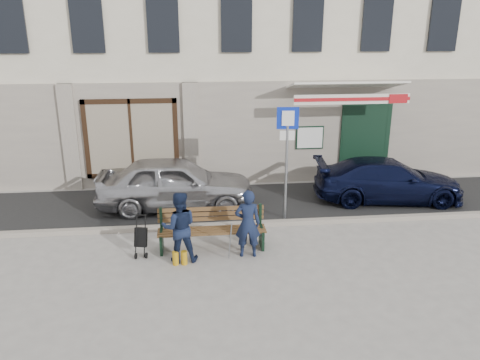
{
  "coord_description": "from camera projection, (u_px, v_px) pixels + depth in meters",
  "views": [
    {
      "loc": [
        -1.4,
        -9.19,
        4.76
      ],
      "look_at": [
        -0.25,
        1.6,
        1.2
      ],
      "focal_mm": 35.0,
      "sensor_mm": 36.0,
      "label": 1
    }
  ],
  "objects": [
    {
      "name": "bench",
      "position": [
        210.0,
        230.0,
        10.4
      ],
      "size": [
        2.4,
        1.17,
        0.98
      ],
      "color": "brown",
      "rests_on": "ground"
    },
    {
      "name": "car_navy",
      "position": [
        388.0,
        180.0,
        13.32
      ],
      "size": [
        4.33,
        2.17,
        1.21
      ],
      "primitive_type": "imported",
      "rotation": [
        0.0,
        0.0,
        1.45
      ],
      "color": "black",
      "rests_on": "ground"
    },
    {
      "name": "stroller",
      "position": [
        141.0,
        238.0,
        10.13
      ],
      "size": [
        0.31,
        0.4,
        0.9
      ],
      "rotation": [
        0.0,
        0.0,
        -0.22
      ],
      "color": "black",
      "rests_on": "ground"
    },
    {
      "name": "woman",
      "position": [
        179.0,
        227.0,
        9.78
      ],
      "size": [
        0.77,
        0.61,
        1.54
      ],
      "primitive_type": "imported",
      "rotation": [
        0.0,
        0.0,
        3.18
      ],
      "color": "#141E38",
      "rests_on": "ground"
    },
    {
      "name": "man",
      "position": [
        248.0,
        224.0,
        9.99
      ],
      "size": [
        0.57,
        0.39,
        1.52
      ],
      "primitive_type": "imported",
      "rotation": [
        0.0,
        0.0,
        3.09
      ],
      "color": "#141D37",
      "rests_on": "ground"
    },
    {
      "name": "building",
      "position": [
        227.0,
        21.0,
        16.74
      ],
      "size": [
        20.0,
        8.27,
        10.0
      ],
      "color": "beige",
      "rests_on": "ground"
    },
    {
      "name": "car_silver",
      "position": [
        175.0,
        183.0,
        12.72
      ],
      "size": [
        4.25,
        1.81,
        1.43
      ],
      "primitive_type": "imported",
      "rotation": [
        0.0,
        0.0,
        1.54
      ],
      "color": "#ABAAAF",
      "rests_on": "ground"
    },
    {
      "name": "asphalt_lane",
      "position": [
        243.0,
        203.0,
        13.23
      ],
      "size": [
        60.0,
        3.2,
        0.01
      ],
      "primitive_type": "cube",
      "color": "#282828",
      "rests_on": "ground"
    },
    {
      "name": "curb",
      "position": [
        250.0,
        224.0,
        11.7
      ],
      "size": [
        60.0,
        0.18,
        0.12
      ],
      "primitive_type": "cube",
      "color": "#9E9384",
      "rests_on": "ground"
    },
    {
      "name": "parking_sign",
      "position": [
        287.0,
        145.0,
        11.6
      ],
      "size": [
        0.54,
        0.1,
        2.91
      ],
      "rotation": [
        0.0,
        0.0,
        -0.11
      ],
      "color": "gray",
      "rests_on": "ground"
    },
    {
      "name": "ground",
      "position": [
        259.0,
        254.0,
        10.3
      ],
      "size": [
        80.0,
        80.0,
        0.0
      ],
      "primitive_type": "plane",
      "color": "#9E9991",
      "rests_on": "ground"
    }
  ]
}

